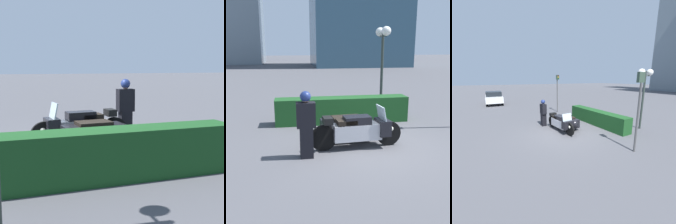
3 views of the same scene
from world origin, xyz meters
TOP-DOWN VIEW (x-y plane):
  - ground_plane at (0.00, 0.00)m, footprint 160.00×160.00m
  - police_motorcycle at (-0.46, 0.29)m, footprint 2.63×1.29m
  - officer_rider at (-1.90, -0.51)m, footprint 0.47×0.29m
  - hedge_bush_curbside at (-0.37, 2.71)m, footprint 4.92×0.74m

SIDE VIEW (x-z plane):
  - ground_plane at x=0.00m, z-range 0.00..0.00m
  - hedge_bush_curbside at x=-0.37m, z-range 0.00..0.95m
  - police_motorcycle at x=-0.46m, z-range -0.11..1.07m
  - officer_rider at x=-1.90m, z-range 0.05..1.78m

